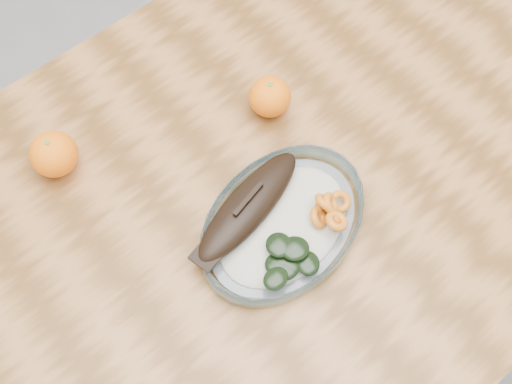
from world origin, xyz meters
The scene contains 5 objects.
ground centered at (0.00, 0.00, 0.00)m, with size 3.00×3.00×0.00m, color slate.
dining_table centered at (0.00, 0.00, 0.65)m, with size 1.20×0.80×0.75m.
plated_meal centered at (0.01, -0.06, 0.77)m, with size 0.55×0.55×0.08m.
orange_left centered at (-0.18, 0.22, 0.78)m, with size 0.07×0.07×0.07m, color #FE4505.
orange_right centered at (0.13, 0.10, 0.78)m, with size 0.06×0.06×0.06m, color #FE4505.
Camera 1 is at (-0.24, -0.31, 1.59)m, focal length 45.00 mm.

